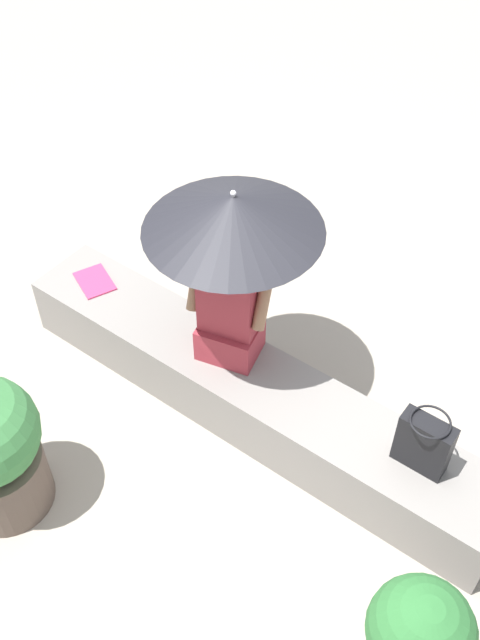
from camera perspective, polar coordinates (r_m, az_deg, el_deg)
The scene contains 6 objects.
ground_plane at distance 4.57m, azimuth 0.74°, elevation -7.36°, with size 14.00×14.00×0.00m, color #9E9384.
stone_bench at distance 4.40m, azimuth 0.76°, elevation -5.77°, with size 3.16×0.50×0.41m, color gray.
person_seated at distance 4.07m, azimuth -0.82°, elevation 1.19°, with size 0.50×0.35×0.90m.
parasol at distance 3.73m, azimuth -0.52°, elevation 8.31°, with size 0.96×0.96×1.11m.
handbag_black at distance 3.84m, azimuth 14.11°, elevation -9.25°, with size 0.28×0.21×0.36m.
magazine at distance 4.86m, azimuth -11.24°, elevation 2.97°, with size 0.28×0.20×0.01m, color #D83866.
Camera 1 is at (1.58, -2.22, 3.67)m, focal length 41.16 mm.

